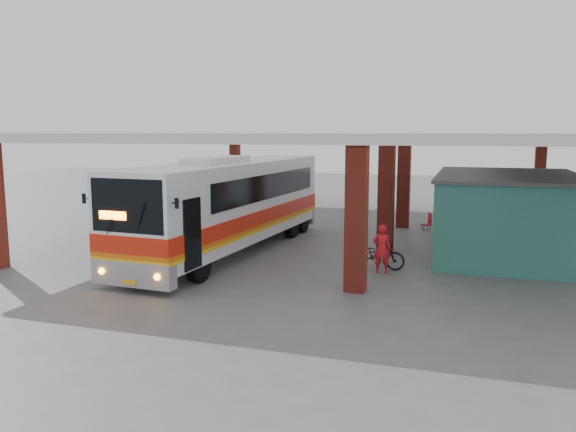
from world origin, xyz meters
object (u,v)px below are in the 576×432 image
Objects in this scene: red_chair at (428,222)px; pedestrian at (382,249)px; motorcycle at (377,255)px; coach_bus at (230,205)px.

pedestrian is at bearing -119.11° from red_chair.
motorcycle is 0.64m from pedestrian.
motorcycle is at bearing -120.92° from red_chair.
motorcycle is 1.16× the size of pedestrian.
pedestrian is (0.24, -0.50, 0.32)m from motorcycle.
coach_bus is 6.22m from motorcycle.
pedestrian is at bearing -11.08° from coach_bus.
coach_bus is 16.45× the size of red_chair.
pedestrian is at bearing -154.39° from motorcycle.
pedestrian is (6.21, -1.57, -1.06)m from coach_bus.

